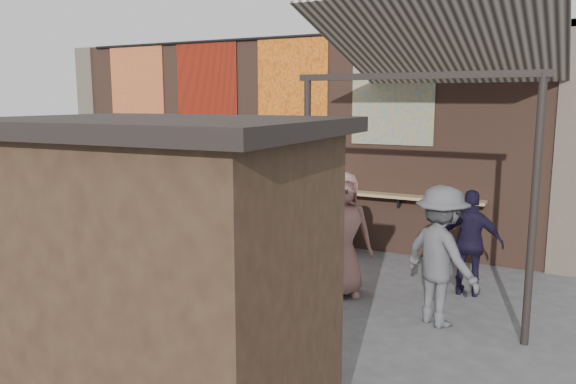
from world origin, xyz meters
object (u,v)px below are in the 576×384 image
object	(u,v)px
market_stall	(164,296)
scooter_stool_6	(303,229)
scooter_stool_3	(220,219)
scooter_stool_5	(273,223)
scooter_stool_4	(247,223)
shopper_navy	(471,243)
shopper_tan	(341,234)
scooter_stool_0	(147,210)
diner_right	(190,198)
shopper_grey	(441,256)
scooter_stool_1	(172,211)
scooter_stool_2	(193,219)
shelf_box	(334,183)
scooter_stool_7	(335,233)
diner_left	(155,188)

from	to	relation	value
market_stall	scooter_stool_6	bearing A→B (deg)	103.63
scooter_stool_3	scooter_stool_5	world-z (taller)	scooter_stool_5
scooter_stool_4	scooter_stool_6	size ratio (longest dim) A/B	0.99
scooter_stool_4	scooter_stool_6	bearing A→B (deg)	-0.29
shopper_navy	shopper_tan	xyz separation A→B (m)	(-1.64, -0.88, 0.14)
scooter_stool_3	shopper_tan	distance (m)	4.08
scooter_stool_0	diner_right	world-z (taller)	diner_right
shopper_grey	market_stall	world-z (taller)	market_stall
scooter_stool_1	diner_right	bearing A→B (deg)	-24.26
scooter_stool_5	scooter_stool_2	bearing A→B (deg)	-177.57
scooter_stool_0	scooter_stool_3	distance (m)	1.88
shelf_box	scooter_stool_5	bearing A→B (deg)	-167.25
scooter_stool_4	scooter_stool_6	world-z (taller)	scooter_stool_6
scooter_stool_0	shopper_navy	distance (m)	7.11
scooter_stool_2	shopper_grey	world-z (taller)	shopper_grey
scooter_stool_2	market_stall	bearing A→B (deg)	-54.67
scooter_stool_3	shopper_tan	bearing A→B (deg)	-30.37
scooter_stool_1	scooter_stool_7	world-z (taller)	scooter_stool_1
scooter_stool_4	shopper_tan	distance (m)	3.51
scooter_stool_1	shopper_navy	bearing A→B (deg)	-10.73
scooter_stool_7	diner_left	xyz separation A→B (m)	(-4.20, -0.05, 0.54)
scooter_stool_0	shopper_tan	distance (m)	5.75
scooter_stool_3	diner_left	world-z (taller)	diner_left
scooter_stool_3	shopper_tan	world-z (taller)	shopper_tan
scooter_stool_0	scooter_stool_5	size ratio (longest dim) A/B	0.96
scooter_stool_0	scooter_stool_6	xyz separation A→B (m)	(3.79, 0.02, -0.02)
scooter_stool_6	diner_left	size ratio (longest dim) A/B	0.46
shopper_navy	shopper_tan	size ratio (longest dim) A/B	0.85
scooter_stool_0	market_stall	size ratio (longest dim) A/B	0.34
shopper_navy	market_stall	xyz separation A→B (m)	(-1.54, -4.85, 0.50)
scooter_stool_1	shopper_grey	xyz separation A→B (m)	(6.24, -2.50, 0.46)
scooter_stool_5	shopper_navy	distance (m)	4.10
shopper_navy	scooter_stool_4	bearing A→B (deg)	-17.81
scooter_stool_5	shopper_navy	size ratio (longest dim) A/B	0.58
scooter_stool_7	shopper_tan	bearing A→B (deg)	-65.05
scooter_stool_0	scooter_stool_7	world-z (taller)	scooter_stool_0
scooter_stool_5	shopper_navy	xyz separation A→B (m)	(3.91, -1.19, 0.35)
diner_left	market_stall	distance (m)	8.00
shopper_tan	scooter_stool_5	bearing A→B (deg)	98.95
scooter_stool_7	shopper_tan	world-z (taller)	shopper_tan
shelf_box	scooter_stool_1	bearing A→B (deg)	-176.07
diner_left	market_stall	xyz separation A→B (m)	(5.27, -6.01, 0.37)
scooter_stool_3	scooter_stool_6	xyz separation A→B (m)	(1.91, -0.03, -0.01)
scooter_stool_5	scooter_stool_7	size ratio (longest dim) A/B	1.16
scooter_stool_1	scooter_stool_5	distance (m)	2.47
diner_left	diner_right	size ratio (longest dim) A/B	1.09
scooter_stool_0	scooter_stool_5	world-z (taller)	scooter_stool_5
diner_right	shopper_navy	world-z (taller)	diner_right
shelf_box	scooter_stool_7	world-z (taller)	shelf_box
scooter_stool_7	diner_right	bearing A→B (deg)	-173.95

